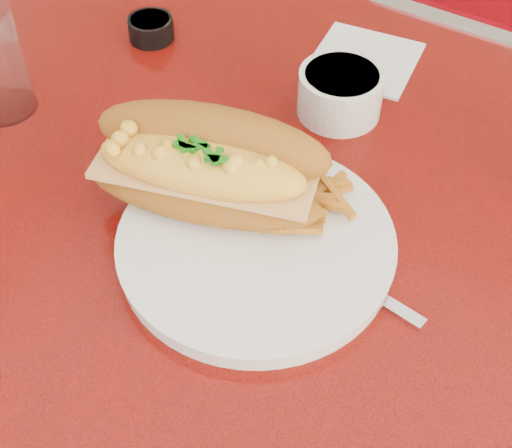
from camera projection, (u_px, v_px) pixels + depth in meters
The scene contains 10 objects.
diner_table at pixel (295, 293), 0.86m from camera, with size 1.23×0.83×0.77m.
booth_bench_far at pixel (478, 127), 1.55m from camera, with size 1.20×0.51×0.90m.
dinner_plate at pixel (256, 244), 0.69m from camera, with size 0.34×0.34×0.02m.
mac_hoagie at pixel (206, 166), 0.68m from camera, with size 0.26×0.18×0.11m.
fries_pile at pixel (297, 195), 0.70m from camera, with size 0.10×0.09×0.03m, color orange, non-canonical shape.
fork at pixel (266, 178), 0.74m from camera, with size 0.07×0.14×0.00m.
gravy_ramekin at pixel (340, 92), 0.82m from camera, with size 0.13×0.13×0.05m.
sauce_cup_left at pixel (151, 28), 0.93m from camera, with size 0.06×0.06×0.03m.
knife at pixel (353, 283), 0.67m from camera, with size 0.18×0.04×0.01m.
paper_napkin at pixel (365, 59), 0.90m from camera, with size 0.13×0.13×0.00m, color white.
Camera 1 is at (0.24, -0.46, 1.31)m, focal length 50.00 mm.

